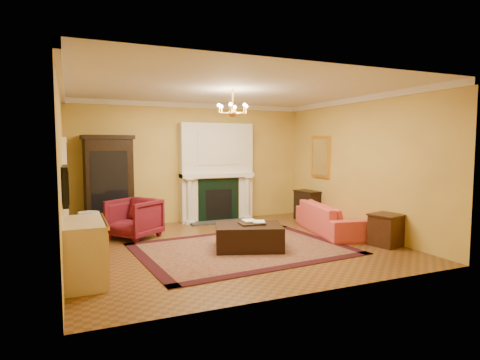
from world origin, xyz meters
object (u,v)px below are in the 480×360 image
wingback_armchair (134,217)px  console_table (307,206)px  end_table (386,231)px  commode (84,251)px  pedestal_table (89,227)px  leather_ottoman (249,237)px  china_cabinet (109,185)px  coral_sofa (331,213)px

wingback_armchair → console_table: size_ratio=1.23×
wingback_armchair → end_table: (4.39, -2.60, -0.16)m
end_table → wingback_armchair: bearing=149.4°
commode → console_table: commode is taller
wingback_armchair → pedestal_table: size_ratio=1.32×
commode → leather_ottoman: (2.89, 0.70, -0.20)m
china_cabinet → console_table: size_ratio=2.81×
coral_sofa → leather_ottoman: coral_sofa is taller
coral_sofa → console_table: 1.53m
coral_sofa → pedestal_table: bearing=94.0°
coral_sofa → wingback_armchair: bearing=85.6°
china_cabinet → wingback_armchair: bearing=-75.8°
console_table → leather_ottoman: (-2.62, -2.08, -0.13)m
wingback_armchair → end_table: size_ratio=1.54×
pedestal_table → coral_sofa: coral_sofa is taller
pedestal_table → commode: size_ratio=0.58×
pedestal_table → leather_ottoman: bearing=-25.2°
china_cabinet → end_table: bearing=-43.2°
leather_ottoman → coral_sofa: bearing=33.4°
coral_sofa → end_table: size_ratio=3.79×
coral_sofa → end_table: (0.27, -1.39, -0.14)m
china_cabinet → commode: 3.69m
china_cabinet → leather_ottoman: (2.22, -2.89, -0.80)m
console_table → pedestal_table: bearing=-179.8°
commode → end_table: bearing=-1.0°
wingback_armchair → coral_sofa: (4.11, -1.20, -0.02)m
china_cabinet → console_table: (4.84, -0.81, -0.67)m
china_cabinet → console_table: china_cabinet is taller
leather_ottoman → commode: bearing=-147.5°
china_cabinet → pedestal_table: (-0.52, -1.60, -0.64)m
coral_sofa → commode: bearing=115.9°
end_table → console_table: 2.89m
wingback_armchair → commode: bearing=-60.8°
coral_sofa → end_table: 1.43m
commode → leather_ottoman: 2.97m
console_table → commode: bearing=-161.5°
china_cabinet → wingback_armchair: size_ratio=2.28×
commode → console_table: size_ratio=1.59×
pedestal_table → commode: 1.99m
pedestal_table → china_cabinet: bearing=72.1°
commode → console_table: (5.51, 2.78, -0.07)m
commode → end_table: 5.45m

